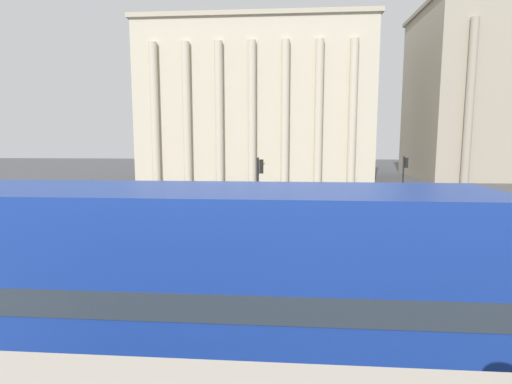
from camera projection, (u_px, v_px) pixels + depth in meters
The scene contains 7 objects.
double_decker_bus at pixel (182, 285), 7.22m from camera, with size 10.90×2.72×4.00m.
plaza_building_left at pixel (256, 104), 50.30m from camera, with size 27.96×13.78×18.75m.
traffic_light_near at pixel (237, 217), 13.53m from camera, with size 0.42×0.24×3.40m.
traffic_light_mid at pixel (259, 185), 20.16m from camera, with size 0.42×0.24×3.97m.
traffic_light_far at pixel (404, 175), 27.88m from camera, with size 0.42×0.24×3.72m.
pedestrian_grey at pixel (141, 215), 20.77m from camera, with size 0.32×0.32×1.69m.
pedestrian_white at pixel (451, 239), 15.41m from camera, with size 0.32×0.32×1.79m.
Camera 1 is at (-0.77, -2.25, 4.84)m, focal length 28.00 mm.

